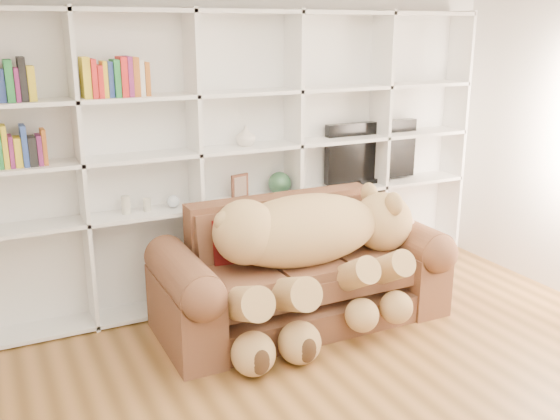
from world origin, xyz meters
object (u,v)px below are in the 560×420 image
tv (371,153)px  sofa (300,277)px  gift_box (420,279)px  teddy_bear (311,246)px

tv → sofa: bearing=-148.0°
sofa → gift_box: bearing=-1.9°
teddy_bear → gift_box: size_ratio=5.36×
sofa → tv: size_ratio=2.37×
sofa → gift_box: 1.19m
tv → gift_box: bearing=-84.6°
tv → teddy_bear: bearing=-141.7°
teddy_bear → gift_box: 1.30m
gift_box → sofa: bearing=178.1°
sofa → gift_box: sofa is taller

